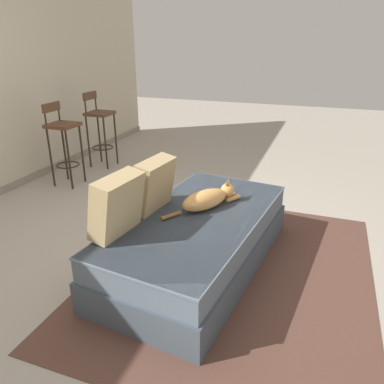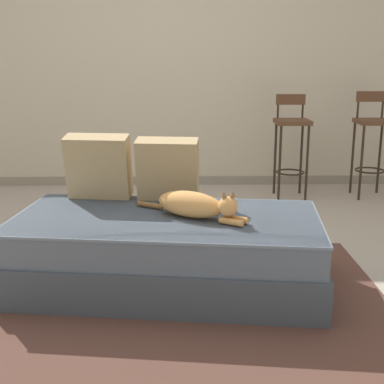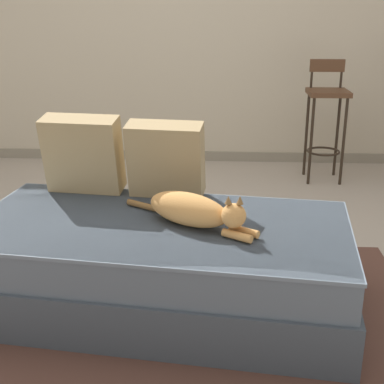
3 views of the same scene
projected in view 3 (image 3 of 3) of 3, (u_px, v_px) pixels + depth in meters
ground_plane at (168, 266)px, 3.02m from camera, size 16.00×16.00×0.00m
wall_back_panel at (191, 17)px, 4.71m from camera, size 8.00×0.10×2.60m
wall_baseboard_trim at (190, 156)px, 5.07m from camera, size 8.00×0.02×0.09m
area_rug at (153, 338)px, 2.36m from camera, size 2.50×2.01×0.01m
couch at (160, 263)px, 2.57m from camera, size 1.90×1.12×0.43m
throw_pillow_corner at (83, 154)px, 2.84m from camera, size 0.43×0.26×0.42m
throw_pillow_middle at (166, 160)px, 2.77m from camera, size 0.41×0.25×0.41m
cat at (194, 210)px, 2.44m from camera, size 0.65×0.47×0.19m
bar_stool_near_window at (326, 109)px, 4.35m from camera, size 0.32×0.32×0.98m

